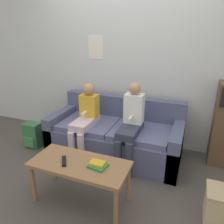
{
  "coord_description": "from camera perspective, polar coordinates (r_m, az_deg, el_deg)",
  "views": [
    {
      "loc": [
        0.98,
        -2.1,
        1.7
      ],
      "look_at": [
        0.0,
        0.39,
        0.68
      ],
      "focal_mm": 35.0,
      "sensor_mm": 36.0,
      "label": 1
    }
  ],
  "objects": [
    {
      "name": "ground_plane",
      "position": [
        2.87,
        -2.96,
        -15.52
      ],
      "size": [
        10.0,
        10.0,
        0.0
      ],
      "primitive_type": "plane",
      "color": "#4C4742"
    },
    {
      "name": "wall_back",
      "position": [
        3.3,
        4.19,
        13.8
      ],
      "size": [
        8.0,
        0.07,
        2.6
      ],
      "color": "silver",
      "rests_on": "ground_plane"
    },
    {
      "name": "couch",
      "position": [
        3.14,
        0.9,
        -6.26
      ],
      "size": [
        1.83,
        0.82,
        0.77
      ],
      "color": "#4C5175",
      "rests_on": "ground_plane"
    },
    {
      "name": "coffee_table",
      "position": [
        2.29,
        -8.39,
        -14.15
      ],
      "size": [
        0.99,
        0.45,
        0.46
      ],
      "color": "#8E6642",
      "rests_on": "ground_plane"
    },
    {
      "name": "person_left",
      "position": [
        2.99,
        -7.0,
        -1.47
      ],
      "size": [
        0.24,
        0.56,
        1.02
      ],
      "color": "silver",
      "rests_on": "ground_plane"
    },
    {
      "name": "person_right",
      "position": [
        2.76,
        4.93,
        -2.88
      ],
      "size": [
        0.24,
        0.56,
        1.08
      ],
      "color": "#33384C",
      "rests_on": "ground_plane"
    },
    {
      "name": "tv_remote",
      "position": [
        2.29,
        -12.42,
        -12.4
      ],
      "size": [
        0.13,
        0.16,
        0.02
      ],
      "rotation": [
        0.0,
        0.0,
        0.6
      ],
      "color": "black",
      "rests_on": "coffee_table"
    },
    {
      "name": "book_stack",
      "position": [
        2.17,
        -3.75,
        -13.57
      ],
      "size": [
        0.19,
        0.16,
        0.05
      ],
      "color": "#2D8442",
      "rests_on": "coffee_table"
    },
    {
      "name": "backpack",
      "position": [
        3.57,
        -19.9,
        -5.66
      ],
      "size": [
        0.25,
        0.21,
        0.38
      ],
      "color": "#336B42",
      "rests_on": "ground_plane"
    }
  ]
}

